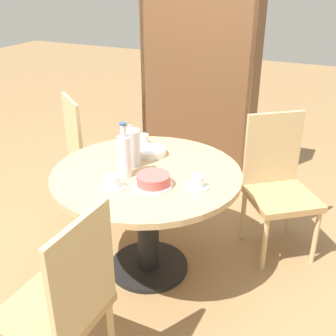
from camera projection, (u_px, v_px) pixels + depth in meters
ground_plane at (149, 267)px, 2.79m from camera, size 14.00×14.00×0.00m
dining_table at (147, 195)px, 2.55m from camera, size 1.12×1.12×0.71m
chair_a at (63, 304)px, 1.82m from camera, size 0.43×0.43×0.94m
chair_b at (278, 184)px, 2.81m from camera, size 0.59×0.59×0.94m
chair_c at (91, 153)px, 3.27m from camera, size 0.59×0.59×0.94m
bookshelf at (198, 90)px, 3.73m from camera, size 1.01×0.28×1.64m
coffee_pot at (131, 147)px, 2.50m from camera, size 0.12×0.12×0.26m
water_bottle at (124, 155)px, 2.37m from camera, size 0.08×0.08×0.32m
cake_main at (153, 181)px, 2.30m from camera, size 0.22×0.22×0.07m
cup_a at (114, 183)px, 2.29m from camera, size 0.13×0.13×0.07m
cup_b at (143, 140)px, 2.84m from camera, size 0.13×0.13×0.07m
cup_c at (197, 183)px, 2.29m from camera, size 0.13×0.13×0.07m
plate_stack at (152, 152)px, 2.69m from camera, size 0.19×0.19×0.04m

